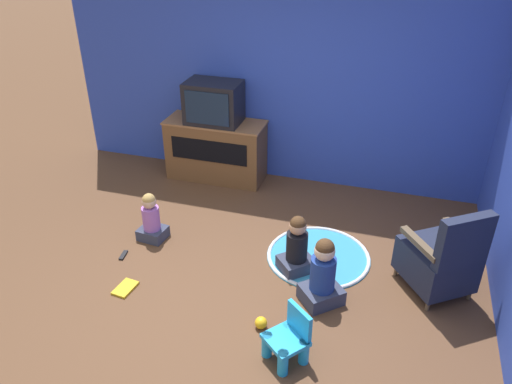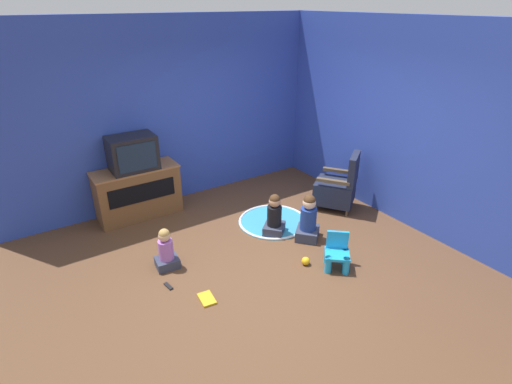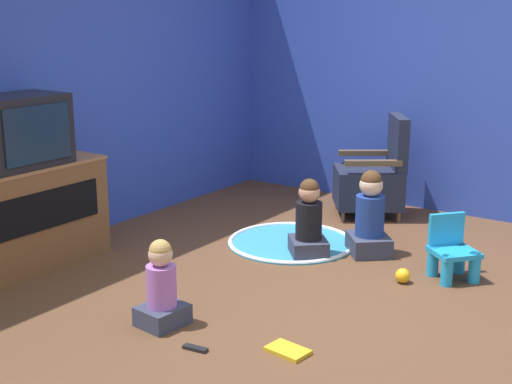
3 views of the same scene
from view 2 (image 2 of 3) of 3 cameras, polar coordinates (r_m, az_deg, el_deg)
name	(u,v)px [view 2 (image 2 of 3)]	position (r m, az deg, el deg)	size (l,w,h in m)	color
ground_plane	(269,258)	(5.31, 1.84, -9.42)	(30.00, 30.00, 0.00)	brown
wall_back	(166,114)	(6.53, -12.75, 10.85)	(5.36, 0.12, 2.89)	#2D47B2
wall_right	(417,129)	(6.03, 22.02, 8.41)	(0.12, 5.46, 2.89)	#2D47B2
tv_cabinet	(138,192)	(6.38, -16.53, 0.04)	(1.26, 0.50, 0.78)	brown
television	(133,153)	(6.13, -17.23, 5.35)	(0.67, 0.46, 0.51)	black
black_armchair	(338,188)	(6.49, 11.60, 0.61)	(0.78, 0.80, 0.94)	brown
yellow_kid_chair	(337,255)	(5.15, 11.48, -8.78)	(0.42, 0.41, 0.46)	#1E99DB
play_mat	(273,221)	(6.11, 2.46, -4.20)	(1.06, 1.06, 0.04)	teal
child_watching_left	(308,220)	(5.61, 7.47, -3.98)	(0.46, 0.46, 0.68)	#33384C
child_watching_center	(166,251)	(5.15, -12.73, -8.19)	(0.30, 0.27, 0.55)	#33384C
child_watching_right	(274,217)	(5.70, 2.63, -3.56)	(0.42, 0.42, 0.62)	#33384C
toy_ball	(306,261)	(5.20, 7.11, -9.76)	(0.11, 0.11, 0.11)	yellow
book	(207,299)	(4.70, -7.04, -14.90)	(0.18, 0.25, 0.02)	gold
remote_control	(168,286)	(4.95, -12.41, -13.00)	(0.07, 0.15, 0.02)	black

